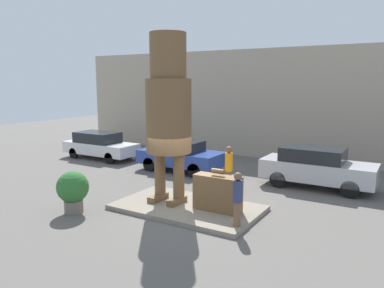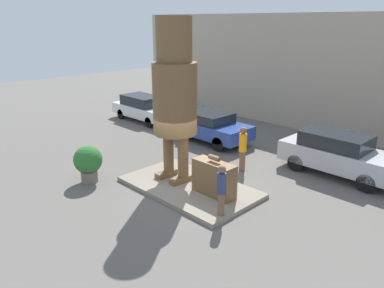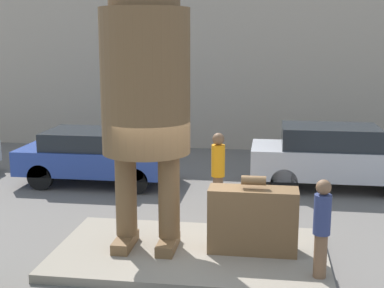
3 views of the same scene
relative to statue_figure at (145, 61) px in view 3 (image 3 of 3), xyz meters
name	(u,v)px [view 3 (image 3 of 3)]	position (x,y,z in m)	size (l,w,h in m)	color
ground_plane	(190,257)	(0.81, -0.08, -3.56)	(60.00, 60.00, 0.00)	#605B56
pedestal	(190,253)	(0.81, -0.08, -3.48)	(4.92, 2.88, 0.16)	gray
building_backdrop	(232,62)	(0.81, 9.99, -0.46)	(28.00, 0.60, 6.20)	tan
statue_figure	(145,61)	(0.00, 0.00, 0.00)	(1.58, 1.58, 5.82)	brown
giant_suitcase	(253,220)	(1.93, 0.00, -2.81)	(1.59, 0.55, 1.41)	brown
tourist	(322,224)	(3.04, -0.90, -2.52)	(0.28, 0.28, 1.62)	brown
parked_car_blue	(95,155)	(-2.53, 4.60, -2.76)	(4.16, 1.90, 1.48)	#284293
parked_car_silver	(335,156)	(3.92, 5.01, -2.67)	(4.51, 1.76, 1.68)	#B7B7BC
worker_hivis	(218,169)	(1.04, 2.68, -2.55)	(0.31, 0.31, 1.84)	brown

